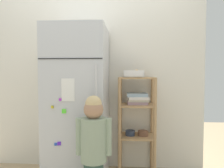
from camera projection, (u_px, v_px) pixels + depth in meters
name	position (u px, v px, depth m)	size (l,w,h in m)	color
kitchen_wall_back	(95.00, 80.00, 2.79)	(2.67, 0.03, 2.17)	silver
refrigerator	(78.00, 104.00, 2.45)	(0.63, 0.70, 1.67)	silver
child_standing	(94.00, 139.00, 1.96)	(0.32, 0.23, 0.98)	#314F46
pantry_shelf_unit	(137.00, 112.00, 2.58)	(0.42, 0.33, 1.13)	tan
fruit_bin	(134.00, 74.00, 2.55)	(0.23, 0.15, 0.08)	white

